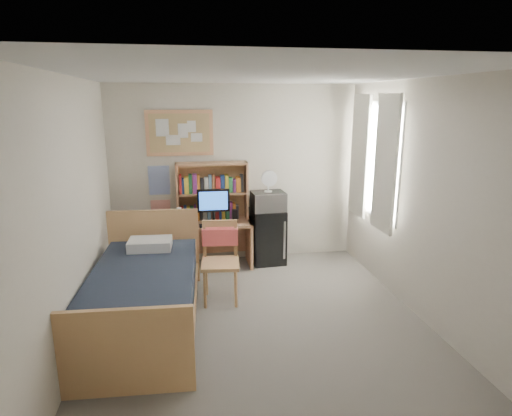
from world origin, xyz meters
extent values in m
cube|color=slate|center=(0.00, 0.00, -0.01)|extent=(3.60, 4.20, 0.02)
cube|color=silver|center=(0.00, 0.00, 2.60)|extent=(3.60, 4.20, 0.02)
cube|color=beige|center=(0.00, 2.10, 1.30)|extent=(3.60, 0.04, 2.60)
cube|color=beige|center=(0.00, -2.10, 1.30)|extent=(3.60, 0.04, 2.60)
cube|color=beige|center=(-1.80, 0.00, 1.30)|extent=(0.04, 4.20, 2.60)
cube|color=beige|center=(1.80, 0.00, 1.30)|extent=(0.04, 4.20, 2.60)
cube|color=white|center=(1.75, 1.20, 1.60)|extent=(0.10, 1.40, 1.70)
cube|color=white|center=(1.72, 0.80, 1.60)|extent=(0.04, 0.55, 1.70)
cube|color=white|center=(1.72, 1.60, 1.60)|extent=(0.04, 0.55, 1.70)
cube|color=tan|center=(-0.78, 2.08, 1.92)|extent=(0.94, 0.03, 0.64)
cube|color=#2A4AA9|center=(-1.10, 2.09, 1.25)|extent=(0.30, 0.01, 0.42)
cube|color=red|center=(-1.10, 2.09, 0.78)|extent=(0.28, 0.01, 0.36)
cube|color=tan|center=(-0.35, 1.80, 0.34)|extent=(1.08, 0.54, 0.67)
cube|color=tan|center=(-0.36, 0.66, 0.49)|extent=(0.53, 0.53, 0.97)
cube|color=black|center=(0.45, 1.84, 0.40)|extent=(0.50, 0.50, 0.81)
cube|color=black|center=(-1.23, 0.21, 0.31)|extent=(1.23, 2.28, 0.61)
cube|color=tan|center=(-0.35, 1.95, 1.09)|extent=(1.03, 0.27, 0.84)
cube|color=black|center=(-0.35, 1.74, 0.91)|extent=(0.45, 0.04, 0.48)
cube|color=black|center=(-0.35, 1.60, 0.68)|extent=(0.42, 0.14, 0.02)
cube|color=black|center=(-0.65, 1.74, 0.76)|extent=(0.07, 0.07, 0.17)
cube|color=black|center=(-0.05, 1.74, 0.76)|extent=(0.08, 0.08, 0.19)
cylinder|color=white|center=(-0.83, 1.70, 0.80)|extent=(0.07, 0.07, 0.25)
cube|color=#FF6461|center=(-0.34, 0.86, 0.75)|extent=(0.44, 0.18, 0.21)
cube|color=silver|center=(0.45, 1.82, 0.94)|extent=(0.49, 0.38, 0.27)
cylinder|color=white|center=(0.45, 1.82, 1.22)|extent=(0.24, 0.24, 0.28)
cube|color=white|center=(-1.18, 0.96, 0.67)|extent=(0.53, 0.38, 0.12)
camera|label=1|loc=(-0.74, -4.11, 2.37)|focal=30.00mm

